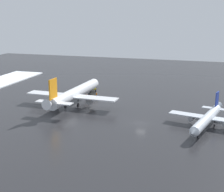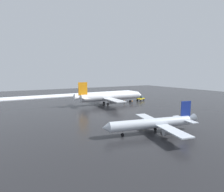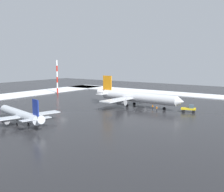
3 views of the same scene
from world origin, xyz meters
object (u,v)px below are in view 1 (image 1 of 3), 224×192
object	(u,v)px
airplane_distant_tail	(207,119)
pushback_tug	(93,87)
ground_crew_near_tug	(97,95)
airplane_parked_portside	(74,93)
ground_crew_by_nose_gear	(87,96)

from	to	relation	value
airplane_distant_tail	pushback_tug	distance (m)	51.68
ground_crew_near_tug	airplane_parked_portside	bearing A→B (deg)	-19.90
pushback_tug	ground_crew_near_tug	distance (m)	10.33
airplane_parked_portside	airplane_distant_tail	world-z (taller)	airplane_parked_portside
airplane_distant_tail	ground_crew_near_tug	size ratio (longest dim) A/B	14.57
ground_crew_near_tug	pushback_tug	bearing A→B (deg)	-153.43
airplane_distant_tail	pushback_tug	world-z (taller)	airplane_distant_tail
ground_crew_by_nose_gear	ground_crew_near_tug	bearing A→B (deg)	101.51
airplane_parked_portside	ground_crew_by_nose_gear	xyz separation A→B (m)	(1.18, 7.45, -2.56)
ground_crew_by_nose_gear	ground_crew_near_tug	size ratio (longest dim) A/B	1.00
airplane_parked_portside	ground_crew_by_nose_gear	world-z (taller)	airplane_parked_portside
airplane_parked_portside	ground_crew_near_tug	xyz separation A→B (m)	(3.70, 10.29, -2.56)
airplane_distant_tail	ground_crew_near_tug	world-z (taller)	airplane_distant_tail
airplane_parked_portside	ground_crew_near_tug	bearing A→B (deg)	-16.99
airplane_parked_portside	ground_crew_near_tug	world-z (taller)	airplane_parked_portside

